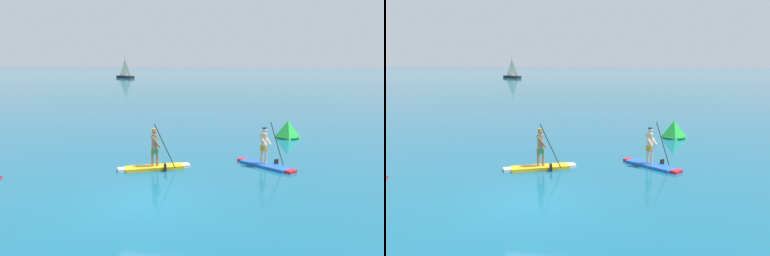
{
  "view_description": "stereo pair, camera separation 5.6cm",
  "coord_description": "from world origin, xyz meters",
  "views": [
    {
      "loc": [
        3.78,
        -12.46,
        4.65
      ],
      "look_at": [
        0.16,
        8.39,
        1.08
      ],
      "focal_mm": 38.41,
      "sensor_mm": 36.0,
      "label": 1
    },
    {
      "loc": [
        3.83,
        -12.45,
        4.65
      ],
      "look_at": [
        0.16,
        8.39,
        1.08
      ],
      "focal_mm": 38.41,
      "sensor_mm": 36.0,
      "label": 2
    }
  ],
  "objects": [
    {
      "name": "paddleboarder_mid_center",
      "position": [
        -0.69,
        4.04,
        0.33
      ],
      "size": [
        3.0,
        1.73,
        2.03
      ],
      "rotation": [
        0.0,
        0.0,
        0.44
      ],
      "color": "yellow",
      "rests_on": "ground"
    },
    {
      "name": "paddleboarder_far_right",
      "position": [
        3.96,
        5.26,
        0.34
      ],
      "size": [
        2.58,
        2.21,
        1.94
      ],
      "rotation": [
        0.0,
        0.0,
        -0.68
      ],
      "color": "blue",
      "rests_on": "ground"
    },
    {
      "name": "ground",
      "position": [
        0.0,
        0.0,
        0.0
      ],
      "size": [
        440.0,
        440.0,
        0.0
      ],
      "primitive_type": "plane",
      "color": "#145B7A"
    },
    {
      "name": "sailboat_left_horizon",
      "position": [
        -29.59,
        84.28,
        0.69
      ],
      "size": [
        5.19,
        3.94,
        5.55
      ],
      "rotation": [
        0.0,
        0.0,
        5.73
      ],
      "color": "black",
      "rests_on": "ground"
    },
    {
      "name": "race_marker_buoy",
      "position": [
        5.29,
        12.22,
        0.46
      ],
      "size": [
        1.37,
        1.37,
        1.05
      ],
      "color": "green",
      "rests_on": "ground"
    }
  ]
}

